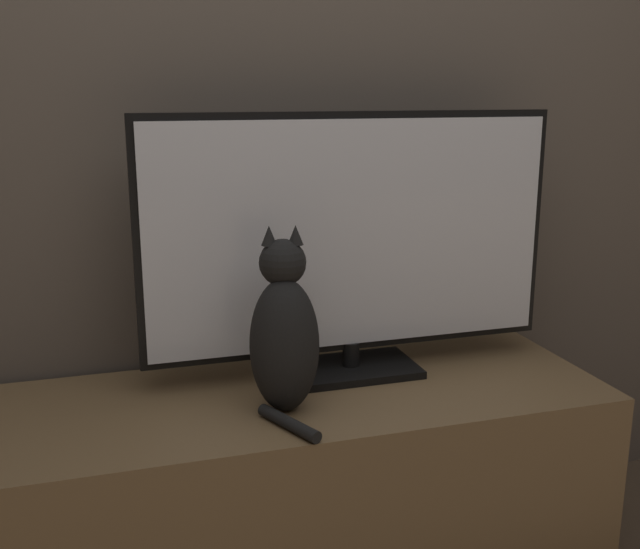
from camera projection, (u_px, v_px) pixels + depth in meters
wall_back at (257, 76)px, 1.95m from camera, size 4.80×0.05×2.60m
tv_stand at (293, 492)px, 1.91m from camera, size 1.57×0.55×0.54m
tv at (352, 243)px, 1.90m from camera, size 1.08×0.21×0.68m
cat at (284, 334)px, 1.71m from camera, size 0.18×0.29×0.43m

